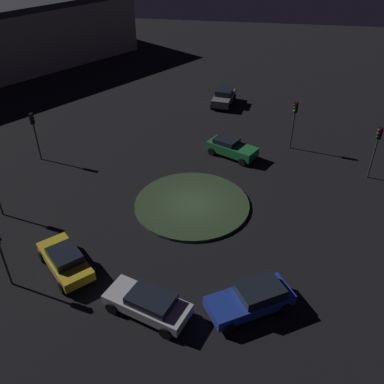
{
  "coord_description": "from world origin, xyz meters",
  "views": [
    {
      "loc": [
        -3.69,
        23.56,
        17.57
      ],
      "look_at": [
        0.0,
        0.0,
        1.12
      ],
      "focal_mm": 39.16,
      "sensor_mm": 36.0,
      "label": 1
    }
  ],
  "objects_px": {
    "car_green": "(231,148)",
    "car_silver": "(148,303)",
    "car_grey": "(224,97)",
    "car_blue": "(252,298)",
    "car_yellow": "(65,260)",
    "traffic_light_southwest": "(294,116)",
    "traffic_light_southwest_near": "(377,143)",
    "traffic_light_east": "(34,127)",
    "traffic_light_northeast": "(0,246)"
  },
  "relations": [
    {
      "from": "car_silver",
      "to": "car_grey",
      "type": "relative_size",
      "value": 1.14
    },
    {
      "from": "traffic_light_southwest",
      "to": "car_grey",
      "type": "bearing_deg",
      "value": -106.37
    },
    {
      "from": "car_green",
      "to": "car_yellow",
      "type": "distance_m",
      "value": 17.04
    },
    {
      "from": "car_blue",
      "to": "car_silver",
      "type": "xyz_separation_m",
      "value": [
        5.25,
        1.15,
        0.0
      ]
    },
    {
      "from": "car_blue",
      "to": "traffic_light_east",
      "type": "xyz_separation_m",
      "value": [
        17.91,
        -12.98,
        2.18
      ]
    },
    {
      "from": "traffic_light_southwest",
      "to": "traffic_light_southwest_near",
      "type": "xyz_separation_m",
      "value": [
        -5.8,
        3.9,
        0.01
      ]
    },
    {
      "from": "car_yellow",
      "to": "traffic_light_northeast",
      "type": "bearing_deg",
      "value": 75.65
    },
    {
      "from": "car_grey",
      "to": "traffic_light_east",
      "type": "bearing_deg",
      "value": -38.25
    },
    {
      "from": "car_green",
      "to": "car_yellow",
      "type": "height_order",
      "value": "car_green"
    },
    {
      "from": "car_blue",
      "to": "traffic_light_northeast",
      "type": "distance_m",
      "value": 13.46
    },
    {
      "from": "car_grey",
      "to": "traffic_light_southwest_near",
      "type": "distance_m",
      "value": 17.87
    },
    {
      "from": "car_green",
      "to": "car_grey",
      "type": "distance_m",
      "value": 11.02
    },
    {
      "from": "car_grey",
      "to": "traffic_light_east",
      "type": "distance_m",
      "value": 19.82
    },
    {
      "from": "traffic_light_southwest_near",
      "to": "traffic_light_northeast",
      "type": "bearing_deg",
      "value": 10.1
    },
    {
      "from": "car_silver",
      "to": "traffic_light_east",
      "type": "height_order",
      "value": "traffic_light_east"
    },
    {
      "from": "car_grey",
      "to": "traffic_light_east",
      "type": "height_order",
      "value": "traffic_light_east"
    },
    {
      "from": "car_green",
      "to": "traffic_light_southwest_near",
      "type": "xyz_separation_m",
      "value": [
        -10.77,
        1.76,
        2.25
      ]
    },
    {
      "from": "car_green",
      "to": "traffic_light_northeast",
      "type": "relative_size",
      "value": 1.14
    },
    {
      "from": "car_yellow",
      "to": "traffic_light_southwest",
      "type": "bearing_deg",
      "value": -83.76
    },
    {
      "from": "traffic_light_southwest",
      "to": "traffic_light_southwest_near",
      "type": "relative_size",
      "value": 1.0
    },
    {
      "from": "traffic_light_east",
      "to": "car_yellow",
      "type": "bearing_deg",
      "value": -40.37
    },
    {
      "from": "traffic_light_northeast",
      "to": "car_green",
      "type": "bearing_deg",
      "value": 10.88
    },
    {
      "from": "car_blue",
      "to": "car_silver",
      "type": "height_order",
      "value": "car_blue"
    },
    {
      "from": "traffic_light_east",
      "to": "car_blue",
      "type": "bearing_deg",
      "value": -17.69
    },
    {
      "from": "car_yellow",
      "to": "traffic_light_east",
      "type": "xyz_separation_m",
      "value": [
        7.19,
        -11.78,
        2.19
      ]
    },
    {
      "from": "car_yellow",
      "to": "car_green",
      "type": "bearing_deg",
      "value": -75.04
    },
    {
      "from": "car_yellow",
      "to": "traffic_light_southwest",
      "type": "height_order",
      "value": "traffic_light_southwest"
    },
    {
      "from": "car_blue",
      "to": "traffic_light_east",
      "type": "bearing_deg",
      "value": -67.69
    },
    {
      "from": "car_silver",
      "to": "traffic_light_southwest",
      "type": "bearing_deg",
      "value": -93.1
    },
    {
      "from": "car_green",
      "to": "car_yellow",
      "type": "bearing_deg",
      "value": -92.19
    },
    {
      "from": "traffic_light_southwest",
      "to": "traffic_light_east",
      "type": "bearing_deg",
      "value": -39.27
    },
    {
      "from": "car_grey",
      "to": "traffic_light_southwest",
      "type": "bearing_deg",
      "value": 43.78
    },
    {
      "from": "car_blue",
      "to": "car_grey",
      "type": "distance_m",
      "value": 27.23
    },
    {
      "from": "car_yellow",
      "to": "traffic_light_northeast",
      "type": "xyz_separation_m",
      "value": [
        2.57,
        1.56,
        2.07
      ]
    },
    {
      "from": "car_blue",
      "to": "car_yellow",
      "type": "xyz_separation_m",
      "value": [
        10.73,
        -1.2,
        -0.01
      ]
    },
    {
      "from": "traffic_light_east",
      "to": "traffic_light_southwest",
      "type": "height_order",
      "value": "traffic_light_southwest"
    },
    {
      "from": "traffic_light_southwest_near",
      "to": "car_yellow",
      "type": "bearing_deg",
      "value": 10.46
    },
    {
      "from": "car_silver",
      "to": "car_grey",
      "type": "height_order",
      "value": "car_grey"
    },
    {
      "from": "car_blue",
      "to": "car_grey",
      "type": "height_order",
      "value": "car_grey"
    },
    {
      "from": "car_grey",
      "to": "car_blue",
      "type": "bearing_deg",
      "value": 15.11
    },
    {
      "from": "traffic_light_east",
      "to": "traffic_light_southwest",
      "type": "relative_size",
      "value": 0.97
    },
    {
      "from": "car_yellow",
      "to": "traffic_light_southwest",
      "type": "relative_size",
      "value": 1.01
    },
    {
      "from": "car_silver",
      "to": "traffic_light_southwest",
      "type": "distance_m",
      "value": 20.99
    },
    {
      "from": "car_green",
      "to": "car_silver",
      "type": "relative_size",
      "value": 0.93
    },
    {
      "from": "car_yellow",
      "to": "car_silver",
      "type": "bearing_deg",
      "value": -158.76
    },
    {
      "from": "car_silver",
      "to": "traffic_light_southwest",
      "type": "relative_size",
      "value": 1.14
    },
    {
      "from": "traffic_light_northeast",
      "to": "traffic_light_southwest",
      "type": "distance_m",
      "value": 24.44
    },
    {
      "from": "car_blue",
      "to": "traffic_light_southwest",
      "type": "xyz_separation_m",
      "value": [
        -2.63,
        -18.18,
        2.27
      ]
    },
    {
      "from": "car_grey",
      "to": "traffic_light_northeast",
      "type": "bearing_deg",
      "value": -12.15
    },
    {
      "from": "car_green",
      "to": "car_silver",
      "type": "xyz_separation_m",
      "value": [
        2.9,
        17.18,
        -0.03
      ]
    }
  ]
}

